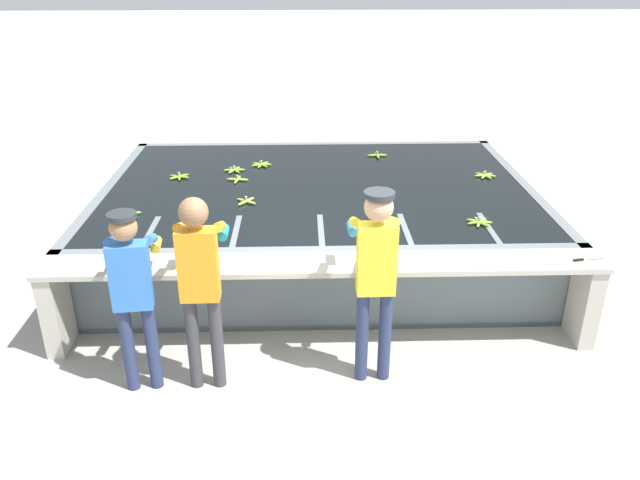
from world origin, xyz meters
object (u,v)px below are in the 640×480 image
object	(u,v)px
knife_0	(585,259)
worker_1	(200,276)
banana_bunch_floating_1	(246,201)
banana_bunch_floating_3	(237,179)
banana_bunch_floating_7	(179,177)
knife_1	(115,263)
banana_bunch_floating_5	(128,214)
banana_bunch_floating_8	(485,175)
banana_bunch_floating_6	(479,222)
banana_bunch_floating_2	(261,164)
worker_2	(376,268)
worker_0	(132,285)
banana_bunch_floating_0	(234,170)
banana_bunch_floating_4	(377,155)

from	to	relation	value
knife_0	worker_1	bearing A→B (deg)	-170.92
banana_bunch_floating_1	banana_bunch_floating_3	xyz separation A→B (m)	(-0.17, 0.76, 0.00)
banana_bunch_floating_1	banana_bunch_floating_7	distance (m)	1.28
knife_0	knife_1	size ratio (longest dim) A/B	1.05
banana_bunch_floating_5	banana_bunch_floating_8	bearing A→B (deg)	15.62
knife_1	banana_bunch_floating_6	bearing A→B (deg)	13.35
banana_bunch_floating_2	knife_1	world-z (taller)	banana_bunch_floating_2
worker_2	banana_bunch_floating_6	distance (m)	1.87
worker_2	knife_1	xyz separation A→B (m)	(-2.31, 0.53, -0.20)
banana_bunch_floating_8	worker_1	bearing A→B (deg)	-137.09
banana_bunch_floating_1	banana_bunch_floating_6	size ratio (longest dim) A/B	0.88
worker_0	banana_bunch_floating_0	world-z (taller)	worker_0
banana_bunch_floating_7	banana_bunch_floating_4	bearing A→B (deg)	17.96
banana_bunch_floating_6	banana_bunch_floating_7	bearing A→B (deg)	155.31
knife_0	knife_1	world-z (taller)	same
banana_bunch_floating_6	banana_bunch_floating_4	bearing A→B (deg)	108.41
banana_bunch_floating_2	banana_bunch_floating_6	size ratio (longest dim) A/B	1.00
banana_bunch_floating_3	banana_bunch_floating_6	distance (m)	3.02
banana_bunch_floating_1	knife_0	bearing A→B (deg)	-25.68
banana_bunch_floating_4	banana_bunch_floating_7	size ratio (longest dim) A/B	1.00
banana_bunch_floating_4	banana_bunch_floating_8	size ratio (longest dim) A/B	1.01
banana_bunch_floating_0	banana_bunch_floating_6	xyz separation A→B (m)	(2.73, -1.81, -0.00)
worker_1	banana_bunch_floating_0	world-z (taller)	worker_1
banana_bunch_floating_2	knife_0	bearing A→B (deg)	-42.82
banana_bunch_floating_6	worker_0	bearing A→B (deg)	-155.99
banana_bunch_floating_0	knife_0	distance (m)	4.41
knife_0	banana_bunch_floating_1	bearing A→B (deg)	154.32
worker_2	banana_bunch_floating_4	bearing A→B (deg)	83.28
worker_0	knife_1	bearing A→B (deg)	117.52
worker_1	banana_bunch_floating_4	size ratio (longest dim) A/B	6.25
banana_bunch_floating_4	knife_0	xyz separation A→B (m)	(1.56, -3.29, -0.01)
banana_bunch_floating_1	banana_bunch_floating_7	world-z (taller)	same
banana_bunch_floating_2	banana_bunch_floating_6	xyz separation A→B (m)	(2.40, -2.04, 0.00)
worker_1	banana_bunch_floating_2	bearing A→B (deg)	85.09
worker_0	banana_bunch_floating_8	size ratio (longest dim) A/B	5.87
worker_0	banana_bunch_floating_6	world-z (taller)	worker_0
banana_bunch_floating_8	knife_1	bearing A→B (deg)	-149.76
banana_bunch_floating_4	banana_bunch_floating_0	bearing A→B (deg)	-162.88
banana_bunch_floating_0	banana_bunch_floating_2	size ratio (longest dim) A/B	1.00
banana_bunch_floating_8	banana_bunch_floating_4	bearing A→B (deg)	144.54
banana_bunch_floating_3	banana_bunch_floating_5	distance (m)	1.54
banana_bunch_floating_3	knife_0	size ratio (longest dim) A/B	0.81
worker_1	banana_bunch_floating_5	distance (m)	2.06
worker_0	banana_bunch_floating_3	size ratio (longest dim) A/B	5.82
banana_bunch_floating_7	worker_2	bearing A→B (deg)	-53.76
worker_1	banana_bunch_floating_3	world-z (taller)	worker_1
banana_bunch_floating_7	banana_bunch_floating_3	bearing A→B (deg)	-9.96
banana_bunch_floating_5	knife_0	xyz separation A→B (m)	(4.49, -1.21, -0.01)
worker_2	banana_bunch_floating_7	size ratio (longest dim) A/B	6.27
banana_bunch_floating_4	banana_bunch_floating_5	distance (m)	3.60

